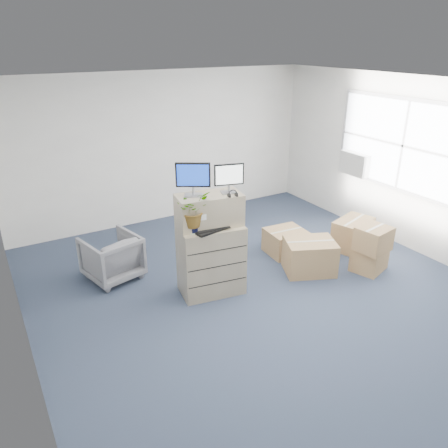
{
  "coord_description": "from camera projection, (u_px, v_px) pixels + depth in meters",
  "views": [
    {
      "loc": [
        -3.11,
        -4.09,
        3.33
      ],
      "look_at": [
        -0.5,
        0.4,
        1.1
      ],
      "focal_mm": 35.0,
      "sensor_mm": 36.0,
      "label": 1
    }
  ],
  "objects": [
    {
      "name": "mouse",
      "position": [
        236.0,
        223.0,
        5.88
      ],
      "size": [
        0.09,
        0.06,
        0.03
      ],
      "primitive_type": "ellipsoid",
      "rotation": [
        0.0,
        0.0,
        -0.01
      ],
      "color": "silver",
      "rests_on": "filing_cabinet_lower"
    },
    {
      "name": "keyboard",
      "position": [
        212.0,
        229.0,
        5.71
      ],
      "size": [
        0.54,
        0.3,
        0.03
      ],
      "primitive_type": "cube",
      "rotation": [
        0.0,
        0.0,
        0.18
      ],
      "color": "black",
      "rests_on": "filing_cabinet_lower"
    },
    {
      "name": "headphones",
      "position": [
        233.0,
        194.0,
        5.62
      ],
      "size": [
        0.12,
        0.03,
        0.12
      ],
      "primitive_type": "torus",
      "rotation": [
        1.57,
        0.0,
        -0.16
      ],
      "color": "black",
      "rests_on": "filing_cabinet_upper"
    },
    {
      "name": "filing_cabinet_lower",
      "position": [
        211.0,
        259.0,
        6.03
      ],
      "size": [
        0.93,
        0.65,
        1.0
      ],
      "primitive_type": "cube",
      "rotation": [
        0.0,
        0.0,
        -0.16
      ],
      "color": "gray",
      "rests_on": "ground"
    },
    {
      "name": "tissue_box",
      "position": [
        234.0,
        212.0,
        6.01
      ],
      "size": [
        0.23,
        0.15,
        0.08
      ],
      "primitive_type": "cube",
      "rotation": [
        0.0,
        0.0,
        -0.25
      ],
      "color": "#46B1F0",
      "rests_on": "external_drive"
    },
    {
      "name": "cardboard_boxes",
      "position": [
        329.0,
        246.0,
        6.95
      ],
      "size": [
        2.03,
        1.71,
        0.74
      ],
      "color": "#9A774A",
      "rests_on": "ground"
    },
    {
      "name": "wall_back",
      "position": [
        164.0,
        148.0,
        8.24
      ],
      "size": [
        6.0,
        0.02,
        2.8
      ],
      "primitive_type": "cube",
      "color": "silver",
      "rests_on": "ground"
    },
    {
      "name": "ac_unit",
      "position": [
        356.0,
        163.0,
        7.97
      ],
      "size": [
        0.24,
        0.6,
        0.4
      ],
      "primitive_type": "cube",
      "color": "silver",
      "rests_on": "wall_right"
    },
    {
      "name": "window",
      "position": [
        404.0,
        146.0,
        7.09
      ],
      "size": [
        0.07,
        2.72,
        1.52
      ],
      "color": "#969699",
      "rests_on": "wall_right"
    },
    {
      "name": "water_bottle",
      "position": [
        214.0,
        216.0,
        5.8
      ],
      "size": [
        0.08,
        0.08,
        0.28
      ],
      "primitive_type": "cylinder",
      "color": "#93949B",
      "rests_on": "filing_cabinet_lower"
    },
    {
      "name": "ground",
      "position": [
        270.0,
        300.0,
        6.0
      ],
      "size": [
        7.0,
        7.0,
        0.0
      ],
      "primitive_type": "plane",
      "color": "#232D40",
      "rests_on": "ground"
    },
    {
      "name": "wall_right",
      "position": [
        430.0,
        170.0,
        6.84
      ],
      "size": [
        0.02,
        7.0,
        2.8
      ],
      "primitive_type": "cube",
      "color": "silver",
      "rests_on": "ground"
    },
    {
      "name": "external_drive",
      "position": [
        229.0,
        218.0,
        5.99
      ],
      "size": [
        0.26,
        0.23,
        0.06
      ],
      "primitive_type": "cube",
      "rotation": [
        0.0,
        0.0,
        -0.47
      ],
      "color": "black",
      "rests_on": "filing_cabinet_lower"
    },
    {
      "name": "filing_cabinet_upper",
      "position": [
        209.0,
        210.0,
        5.79
      ],
      "size": [
        0.91,
        0.56,
        0.43
      ],
      "primitive_type": "cube",
      "rotation": [
        0.0,
        0.0,
        -0.16
      ],
      "color": "gray",
      "rests_on": "filing_cabinet_lower"
    },
    {
      "name": "monitor_right",
      "position": [
        229.0,
        177.0,
        5.69
      ],
      "size": [
        0.39,
        0.2,
        0.39
      ],
      "rotation": [
        0.0,
        0.0,
        -0.27
      ],
      "color": "#99999E",
      "rests_on": "filing_cabinet_upper"
    },
    {
      "name": "monitor_left",
      "position": [
        193.0,
        177.0,
        5.56
      ],
      "size": [
        0.4,
        0.27,
        0.44
      ],
      "rotation": [
        0.0,
        0.0,
        -0.53
      ],
      "color": "#99999E",
      "rests_on": "filing_cabinet_upper"
    },
    {
      "name": "office_chair",
      "position": [
        112.0,
        255.0,
        6.42
      ],
      "size": [
        0.87,
        0.83,
        0.75
      ],
      "primitive_type": "imported",
      "rotation": [
        0.0,
        0.0,
        3.38
      ],
      "color": "slate",
      "rests_on": "ground"
    },
    {
      "name": "potted_plant",
      "position": [
        193.0,
        214.0,
        5.56
      ],
      "size": [
        0.54,
        0.57,
        0.45
      ],
      "rotation": [
        0.0,
        0.0,
        -0.16
      ],
      "color": "#B3CAA2",
      "rests_on": "filing_cabinet_lower"
    },
    {
      "name": "phone_dock",
      "position": [
        208.0,
        222.0,
        5.85
      ],
      "size": [
        0.06,
        0.05,
        0.12
      ],
      "rotation": [
        0.0,
        0.0,
        -0.16
      ],
      "color": "silver",
      "rests_on": "filing_cabinet_lower"
    }
  ]
}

